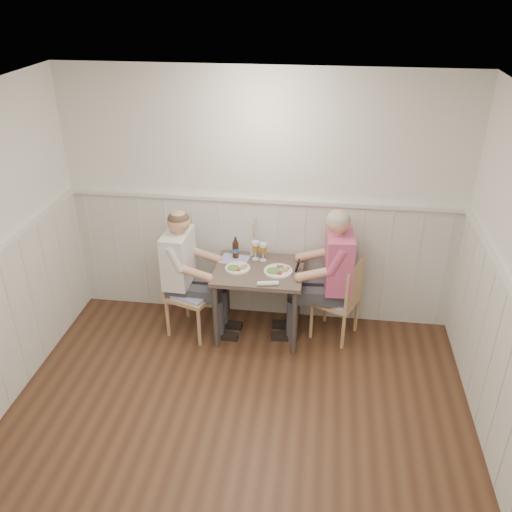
{
  "coord_description": "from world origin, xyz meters",
  "views": [
    {
      "loc": [
        0.61,
        -2.74,
        3.35
      ],
      "look_at": [
        0.02,
        1.64,
        1.0
      ],
      "focal_mm": 38.0,
      "sensor_mm": 36.0,
      "label": 1
    }
  ],
  "objects_px": {
    "dining_table": "(259,278)",
    "beer_bottle": "(236,249)",
    "chair_right": "(341,297)",
    "chair_left": "(187,288)",
    "diner_cream": "(184,281)",
    "grass_vase": "(252,238)",
    "man_in_pink": "(332,285)"
  },
  "relations": [
    {
      "from": "dining_table",
      "to": "grass_vase",
      "type": "xyz_separation_m",
      "value": [
        -0.1,
        0.28,
        0.3
      ]
    },
    {
      "from": "chair_right",
      "to": "man_in_pink",
      "type": "relative_size",
      "value": 0.6
    },
    {
      "from": "diner_cream",
      "to": "grass_vase",
      "type": "distance_m",
      "value": 0.82
    },
    {
      "from": "dining_table",
      "to": "chair_left",
      "type": "bearing_deg",
      "value": -176.21
    },
    {
      "from": "dining_table",
      "to": "diner_cream",
      "type": "height_order",
      "value": "diner_cream"
    },
    {
      "from": "man_in_pink",
      "to": "diner_cream",
      "type": "height_order",
      "value": "man_in_pink"
    },
    {
      "from": "chair_left",
      "to": "beer_bottle",
      "type": "relative_size",
      "value": 3.98
    },
    {
      "from": "dining_table",
      "to": "beer_bottle",
      "type": "distance_m",
      "value": 0.39
    },
    {
      "from": "chair_left",
      "to": "beer_bottle",
      "type": "height_order",
      "value": "beer_bottle"
    },
    {
      "from": "chair_left",
      "to": "diner_cream",
      "type": "xyz_separation_m",
      "value": [
        -0.02,
        0.01,
        0.07
      ]
    },
    {
      "from": "diner_cream",
      "to": "beer_bottle",
      "type": "distance_m",
      "value": 0.61
    },
    {
      "from": "grass_vase",
      "to": "diner_cream",
      "type": "bearing_deg",
      "value": -153.66
    },
    {
      "from": "dining_table",
      "to": "chair_left",
      "type": "xyz_separation_m",
      "value": [
        -0.73,
        -0.05,
        -0.15
      ]
    },
    {
      "from": "chair_right",
      "to": "beer_bottle",
      "type": "relative_size",
      "value": 3.71
    },
    {
      "from": "dining_table",
      "to": "diner_cream",
      "type": "bearing_deg",
      "value": -177.11
    },
    {
      "from": "chair_right",
      "to": "chair_left",
      "type": "height_order",
      "value": "chair_left"
    },
    {
      "from": "dining_table",
      "to": "chair_right",
      "type": "height_order",
      "value": "chair_right"
    },
    {
      "from": "man_in_pink",
      "to": "grass_vase",
      "type": "xyz_separation_m",
      "value": [
        -0.83,
        0.24,
        0.35
      ]
    },
    {
      "from": "grass_vase",
      "to": "man_in_pink",
      "type": "bearing_deg",
      "value": -16.23
    },
    {
      "from": "beer_bottle",
      "to": "chair_left",
      "type": "bearing_deg",
      "value": -151.8
    },
    {
      "from": "diner_cream",
      "to": "man_in_pink",
      "type": "bearing_deg",
      "value": 3.14
    },
    {
      "from": "chair_left",
      "to": "grass_vase",
      "type": "bearing_deg",
      "value": 27.95
    },
    {
      "from": "chair_right",
      "to": "beer_bottle",
      "type": "distance_m",
      "value": 1.16
    },
    {
      "from": "dining_table",
      "to": "chair_left",
      "type": "height_order",
      "value": "chair_left"
    },
    {
      "from": "dining_table",
      "to": "beer_bottle",
      "type": "relative_size",
      "value": 3.74
    },
    {
      "from": "chair_left",
      "to": "diner_cream",
      "type": "bearing_deg",
      "value": 156.48
    },
    {
      "from": "chair_left",
      "to": "beer_bottle",
      "type": "distance_m",
      "value": 0.63
    },
    {
      "from": "dining_table",
      "to": "beer_bottle",
      "type": "height_order",
      "value": "beer_bottle"
    },
    {
      "from": "man_in_pink",
      "to": "beer_bottle",
      "type": "xyz_separation_m",
      "value": [
        -0.99,
        0.16,
        0.26
      ]
    },
    {
      "from": "dining_table",
      "to": "chair_right",
      "type": "distance_m",
      "value": 0.84
    },
    {
      "from": "chair_right",
      "to": "grass_vase",
      "type": "xyz_separation_m",
      "value": [
        -0.92,
        0.24,
        0.48
      ]
    },
    {
      "from": "dining_table",
      "to": "grass_vase",
      "type": "height_order",
      "value": "grass_vase"
    }
  ]
}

